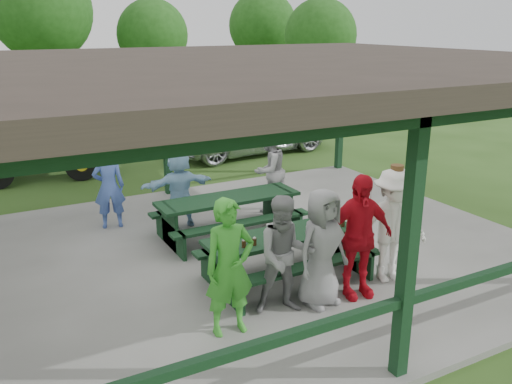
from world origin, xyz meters
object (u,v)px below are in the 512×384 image
contestant_red (358,236)px  farm_trailer (38,149)px  contestant_white_fedora (393,225)px  picnic_table_near (287,250)px  contestant_green (230,267)px  contestant_grey_left (285,255)px  spectator_blue (109,187)px  spectator_grey (269,170)px  pickup_truck (249,128)px  contestant_grey_mid (322,248)px  picnic_table_far (229,211)px  spectator_lblue (179,188)px

contestant_red → farm_trailer: bearing=118.0°
contestant_white_fedora → contestant_red: bearing=-159.6°
picnic_table_near → contestant_green: bearing=-146.4°
contestant_green → contestant_grey_left: 0.88m
spectator_blue → spectator_grey: (3.14, -0.59, 0.06)m
contestant_grey_left → pickup_truck: (4.22, 9.11, -0.19)m
contestant_grey_mid → spectator_grey: size_ratio=0.97×
contestant_green → contestant_grey_mid: (1.41, 0.05, -0.05)m
contestant_green → farm_trailer: contestant_green is taller
contestant_grey_mid → contestant_green: bearing=172.7°
picnic_table_near → pickup_truck: size_ratio=0.49×
picnic_table_far → contestant_grey_mid: bearing=-89.3°
contestant_grey_left → pickup_truck: size_ratio=0.31×
contestant_grey_left → contestant_red: bearing=14.1°
contestant_grey_left → farm_trailer: size_ratio=0.39×
picnic_table_near → contestant_grey_left: bearing=-123.1°
contestant_grey_left → contestant_red: 1.14m
spectator_blue → pickup_truck: spectator_blue is taller
contestant_white_fedora → farm_trailer: size_ratio=0.43×
contestant_red → contestant_white_fedora: (0.76, 0.15, -0.02)m
spectator_lblue → spectator_blue: (-1.19, 0.56, 0.04)m
contestant_grey_mid → contestant_white_fedora: bearing=-4.6°
contestant_grey_left → spectator_blue: bearing=125.6°
contestant_grey_mid → farm_trailer: 9.53m
spectator_lblue → pickup_truck: 6.90m
contestant_grey_left → spectator_grey: bearing=82.3°
picnic_table_near → contestant_grey_mid: 0.95m
pickup_truck → contestant_grey_mid: bearing=153.6°
contestant_red → farm_trailer: size_ratio=0.43×
spectator_blue → contestant_grey_left: bearing=116.6°
spectator_lblue → pickup_truck: spectator_lblue is taller
spectator_blue → farm_trailer: spectator_blue is taller
contestant_red → pickup_truck: 9.71m
contestant_green → contestant_red: (2.00, 0.02, 0.02)m
pickup_truck → contestant_grey_left: bearing=150.6°
contestant_white_fedora → spectator_blue: (-3.18, 4.24, -0.08)m
picnic_table_far → contestant_grey_mid: (0.03, -2.88, 0.36)m
spectator_lblue → contestant_white_fedora: bearing=119.5°
contestant_white_fedora → spectator_blue: 5.30m
contestant_white_fedora → pickup_truck: contestant_white_fedora is taller
pickup_truck → contestant_red: bearing=156.9°
contestant_grey_mid → spectator_blue: contestant_grey_mid is taller
contestant_white_fedora → spectator_grey: 3.65m
spectator_lblue → spectator_blue: spectator_blue is taller
spectator_blue → spectator_grey: 3.19m
contestant_grey_left → pickup_truck: 10.04m
contestant_red → contestant_green: bearing=-170.0°
picnic_table_near → spectator_grey: bearing=65.3°
contestant_green → contestant_grey_left: bearing=10.7°
contestant_white_fedora → spectator_lblue: (-1.99, 3.67, -0.12)m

